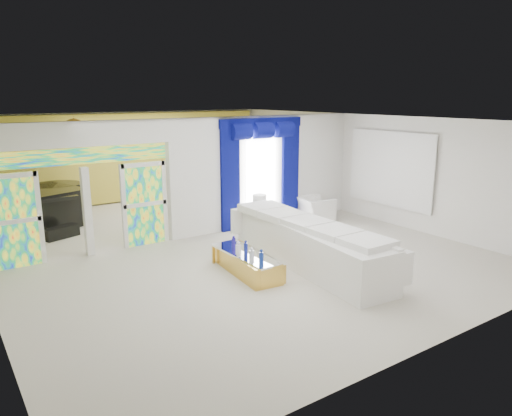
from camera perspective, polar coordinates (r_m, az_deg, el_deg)
floor at (r=11.77m, az=-4.53°, el=-4.30°), size 12.00×12.00×0.00m
dividing_wall at (r=13.38m, az=1.19°, el=4.49°), size 5.70×0.18×3.00m
dividing_header at (r=11.11m, az=-20.45°, el=8.22°), size 4.30×0.18×0.55m
stained_panel_left at (r=11.11m, az=-26.84°, el=-1.43°), size 0.95×0.04×2.00m
stained_panel_right at (r=11.79m, az=-13.08°, el=0.46°), size 0.95×0.04×2.00m
stained_transom at (r=11.15m, az=-20.26°, el=5.79°), size 4.00×0.05×0.35m
window_pane at (r=13.17m, az=0.56°, el=4.12°), size 1.00×0.02×2.30m
blue_drape_left at (r=12.61m, az=-3.09°, el=3.47°), size 0.55×0.10×2.80m
blue_drape_right at (r=13.74m, az=4.06°, el=4.27°), size 0.55×0.10×2.80m
blue_pelmet at (r=13.00m, az=0.65°, el=10.08°), size 2.60×0.12×0.25m
wall_mirror at (r=13.81m, az=15.63°, el=4.49°), size 0.04×2.70×1.90m
gold_curtains at (r=16.73m, az=-14.87°, el=5.82°), size 9.70×0.12×2.90m
white_sofa at (r=10.31m, az=6.14°, el=-4.36°), size 1.44×4.66×0.87m
coffee_table at (r=9.83m, az=-1.08°, el=-6.58°), size 0.81×1.92×0.41m
console_table at (r=13.03m, az=1.49°, el=-1.61°), size 1.22×0.49×0.40m
table_lamp at (r=12.74m, az=0.42°, el=0.32°), size 0.36×0.36×0.58m
armchair at (r=14.02m, az=6.97°, el=-0.07°), size 1.05×1.15×0.66m
grand_piano at (r=14.62m, az=-23.66°, el=0.16°), size 2.11×2.40×1.02m
piano_bench at (r=13.18m, az=-22.14°, el=-2.68°), size 0.94×0.61×0.29m
tv_console at (r=12.21m, az=-27.77°, el=-3.16°), size 0.63×0.58×0.83m
chandelier at (r=13.57m, az=-20.73°, el=8.65°), size 0.60×0.60×0.60m
decanters at (r=9.67m, az=-1.12°, el=-5.05°), size 0.15×1.19×0.23m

